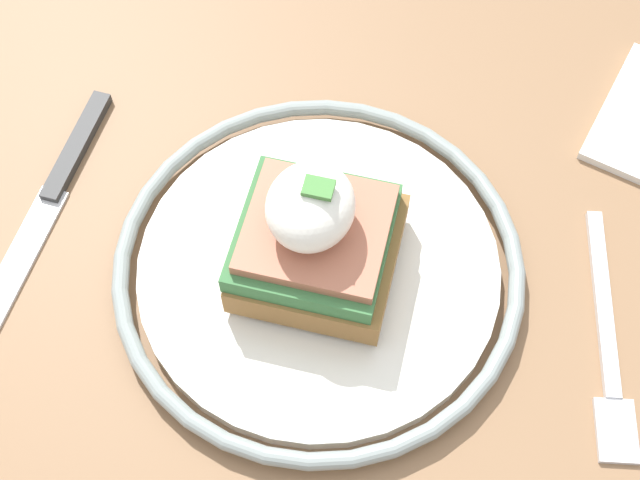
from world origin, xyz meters
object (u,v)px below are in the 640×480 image
object	(u,v)px
plate	(320,262)
sandwich	(317,231)
fork	(607,343)
knife	(56,188)

from	to	relation	value
plate	sandwich	xyz separation A→B (m)	(0.00, 0.00, 0.04)
sandwich	fork	world-z (taller)	sandwich
sandwich	knife	bearing A→B (deg)	-4.70
plate	fork	size ratio (longest dim) A/B	1.56
sandwich	knife	world-z (taller)	sandwich
sandwich	fork	bearing A→B (deg)	177.17
plate	sandwich	size ratio (longest dim) A/B	2.73
sandwich	knife	size ratio (longest dim) A/B	0.49
sandwich	knife	distance (m)	0.18
knife	sandwich	bearing A→B (deg)	175.30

